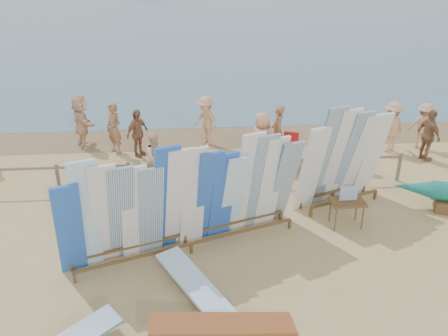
{
  "coord_description": "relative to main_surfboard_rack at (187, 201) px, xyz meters",
  "views": [
    {
      "loc": [
        -0.24,
        -9.4,
        6.45
      ],
      "look_at": [
        0.66,
        1.95,
        1.11
      ],
      "focal_mm": 38.0,
      "sensor_mm": 36.0,
      "label": 1
    }
  ],
  "objects": [
    {
      "name": "vendor_table",
      "position": [
        4.0,
        0.7,
        -0.89
      ],
      "size": [
        0.86,
        0.62,
        1.12
      ],
      "rotation": [
        0.0,
        0.0,
        0.03
      ],
      "color": "brown",
      "rests_on": "ground"
    },
    {
      "name": "flat_board_a",
      "position": [
        0.23,
        -1.8,
        -1.26
      ],
      "size": [
        1.88,
        2.58,
        0.42
      ],
      "primitive_type": "cube",
      "rotation": [
        0.13,
        0.0,
        0.55
      ],
      "color": "#9ACEF7",
      "rests_on": "ground"
    },
    {
      "name": "side_surfboard_rack",
      "position": [
        4.14,
        1.79,
        0.08
      ],
      "size": [
        2.66,
        1.56,
        2.98
      ],
      "rotation": [
        0.0,
        0.0,
        0.37
      ],
      "color": "brown",
      "rests_on": "ground"
    },
    {
      "name": "beach_chair_left",
      "position": [
        -0.41,
        4.08,
        -1.02
      ],
      "size": [
        0.63,
        0.65,
        0.82
      ],
      "rotation": [
        0.0,
        0.0,
        0.24
      ],
      "color": "red",
      "rests_on": "ground"
    },
    {
      "name": "beachgoer_11",
      "position": [
        -3.61,
        6.56,
        -0.32
      ],
      "size": [
        1.24,
        1.82,
        1.88
      ],
      "primitive_type": "imported",
      "rotation": [
        0.0,
        0.0,
        2.0
      ],
      "color": "beige",
      "rests_on": "ground"
    },
    {
      "name": "flat_board_c",
      "position": [
        0.6,
        -2.78,
        -1.26
      ],
      "size": [
        2.72,
        0.76,
        0.44
      ],
      "primitive_type": "cube",
      "rotation": [
        0.14,
        0.0,
        1.64
      ],
      "color": "#9B562A",
      "rests_on": "ground"
    },
    {
      "name": "beachgoer_1",
      "position": [
        -2.41,
        5.9,
        -0.38
      ],
      "size": [
        0.71,
        0.7,
        1.77
      ],
      "primitive_type": "imported",
      "rotation": [
        0.0,
        0.0,
        5.5
      ],
      "color": "#8C6042",
      "rests_on": "ground"
    },
    {
      "name": "main_surfboard_rack",
      "position": [
        0.0,
        0.0,
        0.0
      ],
      "size": [
        5.55,
        2.56,
        2.81
      ],
      "rotation": [
        0.0,
        0.0,
        0.34
      ],
      "color": "brown",
      "rests_on": "ground"
    },
    {
      "name": "ground",
      "position": [
        0.35,
        0.05,
        -1.26
      ],
      "size": [
        160.0,
        160.0,
        0.0
      ],
      "primitive_type": "plane",
      "color": "tan",
      "rests_on": "ground"
    },
    {
      "name": "beach_chair_right",
      "position": [
        2.32,
        3.66,
        -1.01
      ],
      "size": [
        0.54,
        0.56,
        0.83
      ],
      "rotation": [
        0.0,
        0.0,
        -0.03
      ],
      "color": "red",
      "rests_on": "ground"
    },
    {
      "name": "beachgoer_9",
      "position": [
        6.97,
        5.31,
        -0.37
      ],
      "size": [
        1.23,
        0.97,
        1.77
      ],
      "primitive_type": "imported",
      "rotation": [
        0.0,
        0.0,
        3.65
      ],
      "color": "tan",
      "rests_on": "ground"
    },
    {
      "name": "beachgoer_3",
      "position": [
        0.7,
        6.41,
        -0.37
      ],
      "size": [
        1.09,
        1.18,
        1.77
      ],
      "primitive_type": "imported",
      "rotation": [
        0.0,
        0.0,
        5.39
      ],
      "color": "tan",
      "rests_on": "ground"
    },
    {
      "name": "fence",
      "position": [
        0.35,
        3.05,
        -0.63
      ],
      "size": [
        12.08,
        0.08,
        0.9
      ],
      "color": "#6E5F53",
      "rests_on": "ground"
    },
    {
      "name": "beachgoer_6",
      "position": [
        2.38,
        4.43,
        -0.35
      ],
      "size": [
        0.72,
        0.98,
        1.82
      ],
      "primitive_type": "imported",
      "rotation": [
        0.0,
        0.0,
        1.95
      ],
      "color": "tan",
      "rests_on": "ground"
    },
    {
      "name": "beachgoer_4",
      "position": [
        -1.6,
        5.59,
        -0.44
      ],
      "size": [
        0.91,
        1.01,
        1.63
      ],
      "primitive_type": "imported",
      "rotation": [
        0.0,
        0.0,
        0.92
      ],
      "color": "#8C6042",
      "rests_on": "ground"
    },
    {
      "name": "beachgoer_10",
      "position": [
        7.89,
        4.48,
        -0.39
      ],
      "size": [
        0.64,
        1.08,
        1.73
      ],
      "primitive_type": "imported",
      "rotation": [
        0.0,
        0.0,
        1.78
      ],
      "color": "#8C6042",
      "rests_on": "ground"
    },
    {
      "name": "beachgoer_7",
      "position": [
        3.06,
        5.32,
        -0.39
      ],
      "size": [
        0.65,
        0.72,
        1.74
      ],
      "primitive_type": "imported",
      "rotation": [
        0.0,
        0.0,
        4.11
      ],
      "color": "#8C6042",
      "rests_on": "ground"
    },
    {
      "name": "beachgoer_8",
      "position": [
        5.12,
        4.28,
        -0.4
      ],
      "size": [
        0.71,
        0.93,
        1.72
      ],
      "primitive_type": "imported",
      "rotation": [
        0.0,
        0.0,
        2.0
      ],
      "color": "beige",
      "rests_on": "ground"
    },
    {
      "name": "beachgoer_extra_0",
      "position": [
        8.22,
        5.55,
        -0.45
      ],
      "size": [
        1.12,
        0.87,
        1.61
      ],
      "primitive_type": "imported",
      "rotation": [
        0.0,
        0.0,
        2.65
      ],
      "color": "tan",
      "rests_on": "ground"
    },
    {
      "name": "beachgoer_2",
      "position": [
        -0.9,
        3.65,
        -0.49
      ],
      "size": [
        0.81,
        0.76,
        1.55
      ],
      "primitive_type": "imported",
      "rotation": [
        0.0,
        0.0,
        0.7
      ],
      "color": "beige",
      "rests_on": "ground"
    },
    {
      "name": "stroller",
      "position": [
        3.24,
        4.15,
        -0.81
      ],
      "size": [
        0.79,
        0.95,
        1.13
      ],
      "rotation": [
        0.0,
        0.0,
        -0.3
      ],
      "color": "red",
      "rests_on": "ground"
    },
    {
      "name": "wet_sand_strip",
      "position": [
        0.35,
        7.25,
        -1.26
      ],
      "size": [
        40.0,
        2.6,
        0.01
      ],
      "primitive_type": "cube",
      "color": "#826749",
      "rests_on": "ground"
    }
  ]
}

